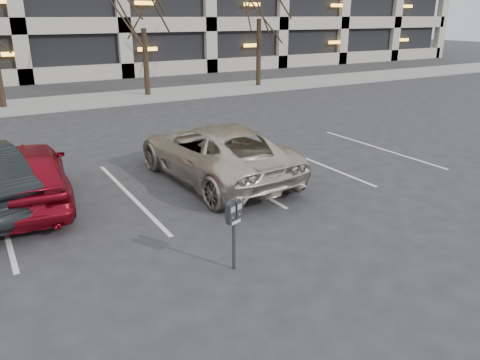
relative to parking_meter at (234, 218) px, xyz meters
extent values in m
plane|color=#28282B|center=(0.94, 1.99, -0.96)|extent=(140.00, 140.00, 0.00)
cube|color=gray|center=(0.94, 17.99, -0.90)|extent=(80.00, 4.00, 0.12)
cube|color=silver|center=(-3.26, 4.29, -0.95)|extent=(0.10, 5.20, 0.00)
cube|color=silver|center=(-0.46, 4.29, -0.95)|extent=(0.10, 5.20, 0.00)
cube|color=silver|center=(2.34, 4.29, -0.95)|extent=(0.10, 5.20, 0.00)
cube|color=silver|center=(5.14, 4.29, -0.95)|extent=(0.10, 5.20, 0.00)
cube|color=silver|center=(7.94, 4.29, -0.95)|extent=(0.10, 5.20, 0.00)
cylinder|color=black|center=(4.94, 17.99, 0.79)|extent=(0.28, 0.28, 3.49)
cylinder|color=black|center=(11.94, 17.99, 1.01)|extent=(0.28, 0.28, 3.94)
cylinder|color=black|center=(0.00, 0.00, -0.51)|extent=(0.06, 0.06, 0.90)
cube|color=black|center=(0.00, 0.00, -0.04)|extent=(0.32, 0.20, 0.06)
cube|color=silver|center=(0.02, -0.05, -0.06)|extent=(0.21, 0.08, 0.05)
cube|color=gray|center=(-0.06, -0.09, 0.19)|extent=(0.10, 0.05, 0.09)
cube|color=gray|center=(0.10, -0.03, 0.19)|extent=(0.10, 0.05, 0.09)
imported|color=beige|center=(1.91, 4.37, -0.22)|extent=(2.72, 5.44, 1.48)
cube|color=#EF5605|center=(1.56, 3.43, 0.52)|extent=(0.10, 0.20, 0.01)
imported|color=maroon|center=(-2.60, 4.91, -0.21)|extent=(2.18, 4.52, 1.49)
camera|label=1|loc=(-3.49, -6.17, 3.17)|focal=35.00mm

